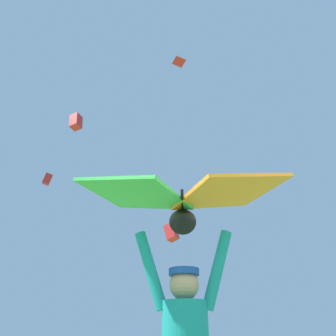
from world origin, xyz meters
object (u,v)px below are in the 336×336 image
at_px(distant_kite_red_overhead_distant, 47,179).
at_px(distant_kite_orange_low_left, 237,191).
at_px(distant_kite_red_high_left, 179,62).
at_px(distant_kite_yellow_mid_left, 134,184).
at_px(distant_kite_red_high_right, 171,232).
at_px(held_stunt_kite, 182,199).
at_px(distant_kite_red_low_right, 76,122).

xyz_separation_m(distant_kite_red_overhead_distant, distant_kite_orange_low_left, (22.73, -0.64, -0.66)).
height_order(distant_kite_red_high_left, distant_kite_yellow_mid_left, distant_kite_red_high_left).
height_order(distant_kite_red_high_right, distant_kite_red_high_left, distant_kite_red_high_left).
relative_size(held_stunt_kite, distant_kite_orange_low_left, 2.29).
xyz_separation_m(held_stunt_kite, distant_kite_red_high_right, (2.24, 18.39, 5.50)).
bearing_deg(distant_kite_red_low_right, held_stunt_kite, -73.51).
relative_size(distant_kite_orange_low_left, distant_kite_red_high_left, 0.65).
xyz_separation_m(distant_kite_red_overhead_distant, distant_kite_yellow_mid_left, (10.18, -9.40, -4.66)).
relative_size(distant_kite_red_overhead_distant, distant_kite_red_low_right, 1.19).
relative_size(distant_kite_red_overhead_distant, distant_kite_red_high_left, 1.19).
xyz_separation_m(distant_kite_orange_low_left, distant_kite_red_high_right, (-9.76, -13.04, -9.55)).
xyz_separation_m(held_stunt_kite, distant_kite_red_high_left, (2.62, 15.78, 19.17)).
bearing_deg(distant_kite_red_low_right, distant_kite_yellow_mid_left, 50.27).
height_order(distant_kite_red_overhead_distant, distant_kite_orange_low_left, distant_kite_red_overhead_distant).
bearing_deg(distant_kite_red_high_right, distant_kite_orange_low_left, 53.20).
height_order(distant_kite_red_high_left, distant_kite_red_low_right, distant_kite_red_high_left).
relative_size(distant_kite_red_high_right, distant_kite_red_high_left, 1.04).
bearing_deg(distant_kite_red_high_right, distant_kite_red_high_left, -81.62).
bearing_deg(distant_kite_yellow_mid_left, distant_kite_red_overhead_distant, 137.26).
xyz_separation_m(distant_kite_orange_low_left, distant_kite_red_low_right, (-17.09, -14.22, -1.66)).
relative_size(distant_kite_red_high_left, distant_kite_yellow_mid_left, 1.25).
height_order(distant_kite_red_low_right, distant_kite_yellow_mid_left, distant_kite_red_low_right).
bearing_deg(distant_kite_red_overhead_distant, held_stunt_kite, -71.50).
xyz_separation_m(distant_kite_orange_low_left, distant_kite_red_high_left, (-9.38, -15.65, 4.11)).
xyz_separation_m(distant_kite_red_high_left, distant_kite_yellow_mid_left, (-3.18, 6.89, -8.11)).
height_order(held_stunt_kite, distant_kite_yellow_mid_left, distant_kite_yellow_mid_left).
xyz_separation_m(distant_kite_red_high_right, distant_kite_yellow_mid_left, (-2.79, 4.29, 5.56)).
relative_size(distant_kite_red_overhead_distant, distant_kite_red_high_right, 1.14).
xyz_separation_m(distant_kite_red_high_right, distant_kite_red_low_right, (-7.33, -1.18, 7.89)).
height_order(held_stunt_kite, distant_kite_red_low_right, distant_kite_red_low_right).
relative_size(held_stunt_kite, distant_kite_red_high_left, 1.50).
bearing_deg(distant_kite_red_overhead_distant, distant_kite_red_low_right, -69.24).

